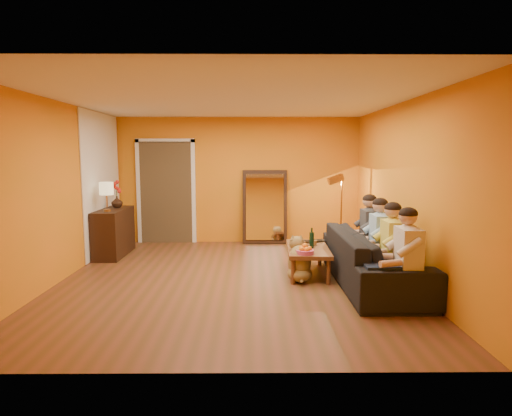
{
  "coord_description": "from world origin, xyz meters",
  "views": [
    {
      "loc": [
        0.29,
        -6.16,
        1.83
      ],
      "look_at": [
        0.35,
        0.5,
        1.0
      ],
      "focal_mm": 30.0,
      "sensor_mm": 36.0,
      "label": 1
    }
  ],
  "objects_px": {
    "sofa": "(373,258)",
    "dog": "(299,258)",
    "vase": "(117,202)",
    "person_far_left": "(408,259)",
    "sideboard": "(114,232)",
    "person_mid_left": "(393,249)",
    "floor_lamp": "(341,214)",
    "person_mid_right": "(380,240)",
    "person_far_right": "(370,233)",
    "laptop": "(316,242)",
    "table_lamp": "(107,197)",
    "wine_bottle": "(312,238)",
    "tumbler": "(314,243)",
    "mirror_frame": "(265,207)",
    "coffee_table": "(308,260)"
  },
  "relations": [
    {
      "from": "dog",
      "to": "person_far_left",
      "type": "bearing_deg",
      "value": -21.8
    },
    {
      "from": "floor_lamp",
      "to": "person_mid_left",
      "type": "height_order",
      "value": "floor_lamp"
    },
    {
      "from": "sideboard",
      "to": "person_mid_left",
      "type": "distance_m",
      "value": 4.92
    },
    {
      "from": "mirror_frame",
      "to": "dog",
      "type": "distance_m",
      "value": 2.77
    },
    {
      "from": "floor_lamp",
      "to": "laptop",
      "type": "height_order",
      "value": "floor_lamp"
    },
    {
      "from": "sideboard",
      "to": "person_far_left",
      "type": "bearing_deg",
      "value": -32.62
    },
    {
      "from": "table_lamp",
      "to": "person_mid_left",
      "type": "relative_size",
      "value": 0.42
    },
    {
      "from": "floor_lamp",
      "to": "person_mid_right",
      "type": "xyz_separation_m",
      "value": [
        0.17,
        -1.9,
        -0.11
      ]
    },
    {
      "from": "person_mid_right",
      "to": "laptop",
      "type": "xyz_separation_m",
      "value": [
        -0.81,
        0.77,
        -0.18
      ]
    },
    {
      "from": "table_lamp",
      "to": "laptop",
      "type": "xyz_separation_m",
      "value": [
        3.56,
        -0.62,
        -0.67
      ]
    },
    {
      "from": "floor_lamp",
      "to": "person_far_right",
      "type": "relative_size",
      "value": 1.18
    },
    {
      "from": "person_far_left",
      "to": "wine_bottle",
      "type": "bearing_deg",
      "value": 122.43
    },
    {
      "from": "dog",
      "to": "person_far_right",
      "type": "bearing_deg",
      "value": 46.26
    },
    {
      "from": "dog",
      "to": "person_far_left",
      "type": "distance_m",
      "value": 1.67
    },
    {
      "from": "mirror_frame",
      "to": "person_mid_right",
      "type": "height_order",
      "value": "mirror_frame"
    },
    {
      "from": "sideboard",
      "to": "laptop",
      "type": "bearing_deg",
      "value": -14.54
    },
    {
      "from": "person_mid_right",
      "to": "person_far_right",
      "type": "xyz_separation_m",
      "value": [
        0.0,
        0.55,
        0.0
      ]
    },
    {
      "from": "floor_lamp",
      "to": "vase",
      "type": "relative_size",
      "value": 6.77
    },
    {
      "from": "mirror_frame",
      "to": "table_lamp",
      "type": "xyz_separation_m",
      "value": [
        -2.79,
        -1.38,
        0.34
      ]
    },
    {
      "from": "floor_lamp",
      "to": "vase",
      "type": "distance_m",
      "value": 4.2
    },
    {
      "from": "mirror_frame",
      "to": "person_far_left",
      "type": "xyz_separation_m",
      "value": [
        1.58,
        -3.88,
        -0.15
      ]
    },
    {
      "from": "floor_lamp",
      "to": "tumbler",
      "type": "bearing_deg",
      "value": -117.79
    },
    {
      "from": "sideboard",
      "to": "person_far_right",
      "type": "bearing_deg",
      "value": -14.7
    },
    {
      "from": "sofa",
      "to": "dog",
      "type": "bearing_deg",
      "value": 80.39
    },
    {
      "from": "person_mid_right",
      "to": "tumbler",
      "type": "bearing_deg",
      "value": 147.93
    },
    {
      "from": "floor_lamp",
      "to": "person_mid_right",
      "type": "height_order",
      "value": "floor_lamp"
    },
    {
      "from": "sofa",
      "to": "person_far_right",
      "type": "xyz_separation_m",
      "value": [
        0.13,
        0.65,
        0.24
      ]
    },
    {
      "from": "floor_lamp",
      "to": "vase",
      "type": "height_order",
      "value": "floor_lamp"
    },
    {
      "from": "dog",
      "to": "wine_bottle",
      "type": "xyz_separation_m",
      "value": [
        0.22,
        0.3,
        0.24
      ]
    },
    {
      "from": "table_lamp",
      "to": "person_far_right",
      "type": "distance_m",
      "value": 4.48
    },
    {
      "from": "mirror_frame",
      "to": "laptop",
      "type": "height_order",
      "value": "mirror_frame"
    },
    {
      "from": "sideboard",
      "to": "coffee_table",
      "type": "height_order",
      "value": "sideboard"
    },
    {
      "from": "coffee_table",
      "to": "vase",
      "type": "height_order",
      "value": "vase"
    },
    {
      "from": "laptop",
      "to": "sideboard",
      "type": "bearing_deg",
      "value": 144.52
    },
    {
      "from": "person_far_right",
      "to": "vase",
      "type": "xyz_separation_m",
      "value": [
        -4.37,
        1.4,
        0.35
      ]
    },
    {
      "from": "person_far_left",
      "to": "vase",
      "type": "bearing_deg",
      "value": 145.12
    },
    {
      "from": "person_far_right",
      "to": "person_far_left",
      "type": "bearing_deg",
      "value": -90.0
    },
    {
      "from": "wine_bottle",
      "to": "laptop",
      "type": "distance_m",
      "value": 0.44
    },
    {
      "from": "person_far_right",
      "to": "floor_lamp",
      "type": "bearing_deg",
      "value": 97.26
    },
    {
      "from": "tumbler",
      "to": "vase",
      "type": "xyz_separation_m",
      "value": [
        -3.5,
        1.4,
        0.49
      ]
    },
    {
      "from": "table_lamp",
      "to": "coffee_table",
      "type": "height_order",
      "value": "table_lamp"
    },
    {
      "from": "table_lamp",
      "to": "vase",
      "type": "bearing_deg",
      "value": 90.0
    },
    {
      "from": "wine_bottle",
      "to": "tumbler",
      "type": "distance_m",
      "value": 0.22
    },
    {
      "from": "sideboard",
      "to": "person_mid_left",
      "type": "height_order",
      "value": "person_mid_left"
    },
    {
      "from": "wine_bottle",
      "to": "laptop",
      "type": "bearing_deg",
      "value": 72.0
    },
    {
      "from": "table_lamp",
      "to": "dog",
      "type": "distance_m",
      "value": 3.57
    },
    {
      "from": "sofa",
      "to": "vase",
      "type": "bearing_deg",
      "value": 64.23
    },
    {
      "from": "person_mid_left",
      "to": "wine_bottle",
      "type": "bearing_deg",
      "value": 135.41
    },
    {
      "from": "dog",
      "to": "vase",
      "type": "xyz_separation_m",
      "value": [
        -3.22,
        1.87,
        0.62
      ]
    },
    {
      "from": "person_far_right",
      "to": "sofa",
      "type": "bearing_deg",
      "value": -101.31
    }
  ]
}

